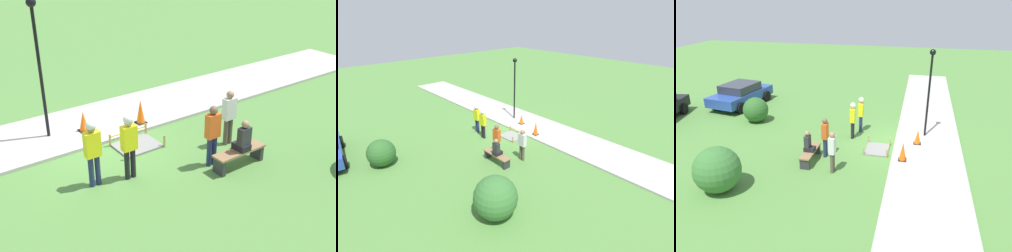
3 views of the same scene
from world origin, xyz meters
The scene contains 12 objects.
ground_plane centered at (0.00, 0.00, 0.00)m, with size 60.00×60.00×0.00m, color #51843D.
sidewalk centered at (0.00, -1.50, 0.05)m, with size 28.00×2.99×0.10m.
wet_concrete_patch centered at (-0.78, 0.72, 0.04)m, with size 1.34×1.06×0.39m.
traffic_cone_near_patch centered at (-1.67, -0.47, 0.50)m, with size 0.34×0.34×0.81m.
traffic_cone_far_patch centered at (0.11, -1.03, 0.43)m, with size 0.34×0.34×0.66m.
park_bench centered at (-2.45, 3.32, 0.35)m, with size 1.63×0.44×0.50m.
person_seated_on_bench centered at (-2.51, 3.37, 0.85)m, with size 0.36×0.44×0.89m.
worker_supervisor centered at (1.19, 1.84, 1.09)m, with size 0.40×0.26×1.82m.
worker_assistant centered at (0.28, 2.07, 1.09)m, with size 0.40×0.26×1.82m.
bystander_in_orange_shirt centered at (-1.88, 2.82, 1.00)m, with size 0.40×0.23×1.77m.
bystander_in_gray_shirt centered at (-3.11, 2.17, 0.97)m, with size 0.40×0.23×1.71m.
lamppost_near centered at (1.16, -1.36, 2.82)m, with size 0.28×0.28×4.19m.
Camera 1 is at (5.06, 10.31, 6.03)m, focal length 45.00 mm.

